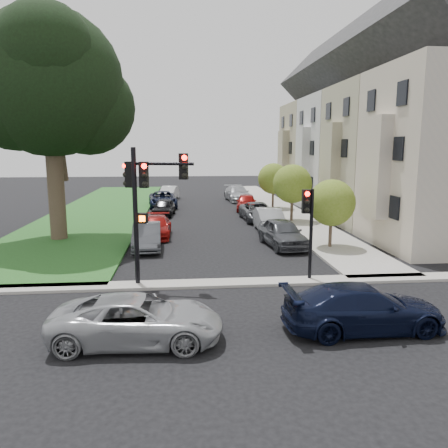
{
  "coord_description": "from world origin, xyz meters",
  "views": [
    {
      "loc": [
        -1.9,
        -15.19,
        5.59
      ],
      "look_at": [
        0.0,
        5.0,
        2.0
      ],
      "focal_mm": 35.0,
      "sensor_mm": 36.0,
      "label": 1
    }
  ],
  "objects": [
    {
      "name": "car_parked_3",
      "position": [
        3.69,
        22.99,
        0.73
      ],
      "size": [
        2.34,
        4.52,
        1.47
      ],
      "primitive_type": "imported",
      "rotation": [
        0.0,
        0.0,
        -0.15
      ],
      "color": "maroon",
      "rests_on": "ground"
    },
    {
      "name": "car_parked_4",
      "position": [
        3.75,
        29.85,
        0.79
      ],
      "size": [
        2.65,
        5.59,
        1.58
      ],
      "primitive_type": "imported",
      "rotation": [
        0.0,
        0.0,
        0.08
      ],
      "color": "#999BA0",
      "rests_on": "ground"
    },
    {
      "name": "house_c",
      "position": [
        12.45,
        23.0,
        6.93
      ],
      "size": [
        7.7,
        7.55,
        15.97
      ],
      "color": "#B1B1B1",
      "rests_on": "ground"
    },
    {
      "name": "eucalyptus",
      "position": [
        -9.49,
        11.56,
        9.16
      ],
      "size": [
        9.47,
        8.59,
        13.41
      ],
      "color": "#36291F",
      "rests_on": "ground"
    },
    {
      "name": "traffic_signal_main",
      "position": [
        -3.36,
        2.24,
        3.85
      ],
      "size": [
        2.73,
        0.79,
        5.58
      ],
      "color": "black",
      "rests_on": "ground"
    },
    {
      "name": "car_cross_far",
      "position": [
        3.55,
        -2.92,
        0.72
      ],
      "size": [
        5.03,
        2.2,
        1.44
      ],
      "primitive_type": "imported",
      "rotation": [
        0.0,
        0.0,
        1.61
      ],
      "color": "black",
      "rests_on": "ground"
    },
    {
      "name": "sidewalk_right",
      "position": [
        6.75,
        24.0,
        0.06
      ],
      "size": [
        3.5,
        44.0,
        0.12
      ],
      "primitive_type": "cube",
      "color": "gray",
      "rests_on": "ground"
    },
    {
      "name": "ground",
      "position": [
        0.0,
        0.0,
        0.0
      ],
      "size": [
        140.0,
        140.0,
        0.0
      ],
      "primitive_type": "plane",
      "color": "black",
      "rests_on": "ground"
    },
    {
      "name": "house_d",
      "position": [
        12.45,
        30.5,
        6.93
      ],
      "size": [
        7.7,
        7.55,
        15.97
      ],
      "color": "slate",
      "rests_on": "ground"
    },
    {
      "name": "car_parked_2",
      "position": [
        3.78,
        17.5,
        0.69
      ],
      "size": [
        2.49,
        5.05,
        1.38
      ],
      "primitive_type": "imported",
      "rotation": [
        0.0,
        0.0,
        0.04
      ],
      "color": "#3F4247",
      "rests_on": "ground"
    },
    {
      "name": "small_tree_a",
      "position": [
        6.2,
        7.89,
        2.57
      ],
      "size": [
        2.57,
        2.57,
        3.86
      ],
      "color": "#36291F",
      "rests_on": "ground"
    },
    {
      "name": "car_cross_near",
      "position": [
        -3.26,
        -3.11,
        0.68
      ],
      "size": [
        5.03,
        2.52,
        1.37
      ],
      "primitive_type": "imported",
      "rotation": [
        0.0,
        0.0,
        1.52
      ],
      "color": "#999BA0",
      "rests_on": "ground"
    },
    {
      "name": "sidewalk_cross",
      "position": [
        0.0,
        2.0,
        0.06
      ],
      "size": [
        60.0,
        1.0,
        0.12
      ],
      "primitive_type": "cube",
      "color": "gray",
      "rests_on": "ground"
    },
    {
      "name": "car_parked_6",
      "position": [
        -3.62,
        12.01,
        0.65
      ],
      "size": [
        1.83,
        4.48,
        1.3
      ],
      "primitive_type": "imported",
      "rotation": [
        0.0,
        0.0,
        -0.0
      ],
      "color": "maroon",
      "rests_on": "ground"
    },
    {
      "name": "car_parked_5",
      "position": [
        -3.94,
        8.74,
        0.71
      ],
      "size": [
        1.75,
        4.41,
        1.43
      ],
      "primitive_type": "imported",
      "rotation": [
        0.0,
        0.0,
        0.05
      ],
      "color": "#3F4247",
      "rests_on": "ground"
    },
    {
      "name": "car_parked_9",
      "position": [
        -3.41,
        31.71,
        0.72
      ],
      "size": [
        2.26,
        4.59,
        1.45
      ],
      "primitive_type": "imported",
      "rotation": [
        0.0,
        0.0,
        -0.17
      ],
      "color": "silver",
      "rests_on": "ground"
    },
    {
      "name": "house_b",
      "position": [
        12.45,
        15.5,
        6.93
      ],
      "size": [
        7.7,
        7.55,
        15.97
      ],
      "color": "#817859",
      "rests_on": "ground"
    },
    {
      "name": "small_tree_c",
      "position": [
        6.2,
        23.57,
        2.77
      ],
      "size": [
        2.77,
        2.77,
        4.16
      ],
      "color": "#36291F",
      "rests_on": "ground"
    },
    {
      "name": "house_a",
      "position": [
        12.45,
        8.0,
        6.93
      ],
      "size": [
        7.7,
        7.55,
        15.97
      ],
      "color": "#9A9996",
      "rests_on": "ground"
    },
    {
      "name": "grass_strip",
      "position": [
        -9.0,
        24.0,
        0.06
      ],
      "size": [
        8.0,
        44.0,
        0.12
      ],
      "primitive_type": "cube",
      "color": "#234F1D",
      "rests_on": "ground"
    },
    {
      "name": "traffic_signal_secondary",
      "position": [
        3.24,
        2.19,
        2.72
      ],
      "size": [
        0.49,
        0.4,
        3.89
      ],
      "color": "black",
      "rests_on": "ground"
    },
    {
      "name": "car_parked_8",
      "position": [
        -3.81,
        25.81,
        0.74
      ],
      "size": [
        2.96,
        5.57,
        1.49
      ],
      "primitive_type": "imported",
      "rotation": [
        0.0,
        0.0,
        0.09
      ],
      "color": "black",
      "rests_on": "ground"
    },
    {
      "name": "small_tree_b",
      "position": [
        6.2,
        16.63,
        2.88
      ],
      "size": [
        2.89,
        2.89,
        4.33
      ],
      "color": "#36291F",
      "rests_on": "ground"
    },
    {
      "name": "car_parked_7",
      "position": [
        -3.52,
        20.58,
        0.69
      ],
      "size": [
        2.02,
        4.19,
        1.38
      ],
      "primitive_type": "imported",
      "rotation": [
        0.0,
        0.0,
        -0.1
      ],
      "color": "black",
      "rests_on": "ground"
    },
    {
      "name": "car_parked_1",
      "position": [
        3.8,
        13.06,
        0.77
      ],
      "size": [
        1.69,
        4.7,
        1.54
      ],
      "primitive_type": "imported",
      "rotation": [
        0.0,
        0.0,
        -0.01
      ],
      "color": "#999BA0",
      "rests_on": "ground"
    },
    {
      "name": "car_parked_0",
      "position": [
        3.66,
        8.6,
        0.79
      ],
      "size": [
        2.37,
        4.82,
        1.58
      ],
      "primitive_type": "imported",
      "rotation": [
        0.0,
        0.0,
        0.11
      ],
      "color": "#3F4247",
      "rests_on": "ground"
    }
  ]
}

